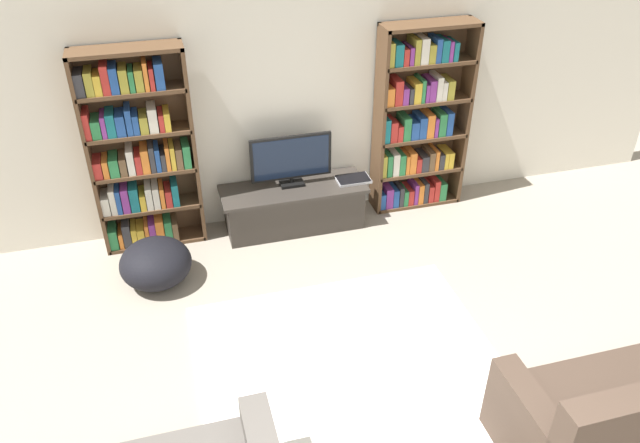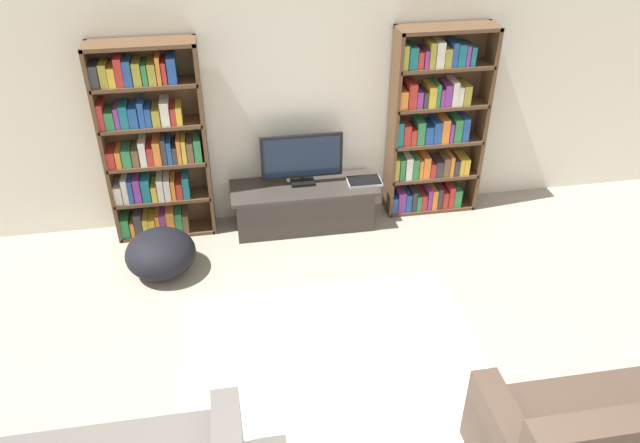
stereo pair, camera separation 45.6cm
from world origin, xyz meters
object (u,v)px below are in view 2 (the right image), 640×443
object	(u,v)px
tv_stand	(304,206)
television	(302,158)
bookshelf_right	(433,127)
laptop	(364,181)
beanbag_ottoman	(161,253)
bookshelf_left	(152,146)

from	to	relation	value
tv_stand	television	xyz separation A→B (m)	(0.00, 0.06, 0.52)
bookshelf_right	television	xyz separation A→B (m)	(-1.37, -0.08, -0.20)
bookshelf_right	laptop	xyz separation A→B (m)	(-0.74, -0.16, -0.48)
laptop	television	bearing A→B (deg)	172.40
tv_stand	beanbag_ottoman	world-z (taller)	tv_stand
laptop	beanbag_ottoman	size ratio (longest dim) A/B	0.53
laptop	bookshelf_right	bearing A→B (deg)	12.38
television	bookshelf_left	bearing A→B (deg)	176.85
bookshelf_left	bookshelf_right	world-z (taller)	same
bookshelf_left	beanbag_ottoman	xyz separation A→B (m)	(0.01, -0.71, -0.76)
television	laptop	bearing A→B (deg)	-7.60
tv_stand	beanbag_ottoman	size ratio (longest dim) A/B	2.28
bookshelf_right	television	distance (m)	1.39
bookshelf_left	beanbag_ottoman	size ratio (longest dim) A/B	3.05
bookshelf_left	beanbag_ottoman	bearing A→B (deg)	-89.40
television	laptop	size ratio (longest dim) A/B	2.38
television	beanbag_ottoman	distance (m)	1.66
tv_stand	television	distance (m)	0.52
bookshelf_right	beanbag_ottoman	bearing A→B (deg)	-165.77
bookshelf_right	beanbag_ottoman	world-z (taller)	bookshelf_right
television	beanbag_ottoman	world-z (taller)	television
bookshelf_right	television	bearing A→B (deg)	-176.70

